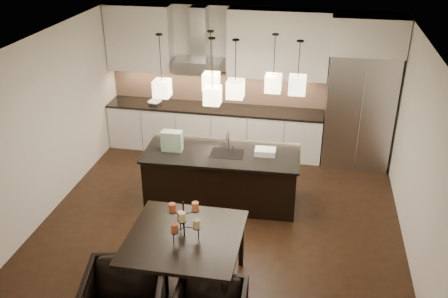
# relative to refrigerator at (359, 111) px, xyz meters

# --- Properties ---
(floor) EXTENTS (5.50, 5.50, 0.02)m
(floor) POSITION_rel_refrigerator_xyz_m (-2.10, -2.38, -1.08)
(floor) COLOR black
(floor) RESTS_ON ground
(ceiling) EXTENTS (5.50, 5.50, 0.02)m
(ceiling) POSITION_rel_refrigerator_xyz_m (-2.10, -2.38, 1.73)
(ceiling) COLOR white
(ceiling) RESTS_ON wall_back
(wall_back) EXTENTS (5.50, 0.02, 2.80)m
(wall_back) POSITION_rel_refrigerator_xyz_m (-2.10, 0.38, 0.32)
(wall_back) COLOR silver
(wall_back) RESTS_ON ground
(wall_front) EXTENTS (5.50, 0.02, 2.80)m
(wall_front) POSITION_rel_refrigerator_xyz_m (-2.10, -5.14, 0.32)
(wall_front) COLOR silver
(wall_front) RESTS_ON ground
(wall_left) EXTENTS (0.02, 5.50, 2.80)m
(wall_left) POSITION_rel_refrigerator_xyz_m (-4.86, -2.38, 0.32)
(wall_left) COLOR silver
(wall_left) RESTS_ON ground
(wall_right) EXTENTS (0.02, 5.50, 2.80)m
(wall_right) POSITION_rel_refrigerator_xyz_m (0.66, -2.38, 0.32)
(wall_right) COLOR silver
(wall_right) RESTS_ON ground
(refrigerator) EXTENTS (1.20, 0.72, 2.15)m
(refrigerator) POSITION_rel_refrigerator_xyz_m (0.00, 0.00, 0.00)
(refrigerator) COLOR #B7B7BA
(refrigerator) RESTS_ON floor
(fridge_panel) EXTENTS (1.26, 0.72, 0.65)m
(fridge_panel) POSITION_rel_refrigerator_xyz_m (0.00, 0.00, 1.40)
(fridge_panel) COLOR silver
(fridge_panel) RESTS_ON refrigerator
(lower_cabinets) EXTENTS (4.21, 0.62, 0.88)m
(lower_cabinets) POSITION_rel_refrigerator_xyz_m (-2.73, 0.05, -0.64)
(lower_cabinets) COLOR silver
(lower_cabinets) RESTS_ON floor
(countertop) EXTENTS (4.21, 0.66, 0.04)m
(countertop) POSITION_rel_refrigerator_xyz_m (-2.73, 0.05, -0.17)
(countertop) COLOR black
(countertop) RESTS_ON lower_cabinets
(backsplash) EXTENTS (4.21, 0.02, 0.63)m
(backsplash) POSITION_rel_refrigerator_xyz_m (-2.73, 0.35, 0.16)
(backsplash) COLOR tan
(backsplash) RESTS_ON countertop
(upper_cab_left) EXTENTS (1.25, 0.35, 1.25)m
(upper_cab_left) POSITION_rel_refrigerator_xyz_m (-4.20, 0.19, 1.10)
(upper_cab_left) COLOR silver
(upper_cab_left) RESTS_ON wall_back
(upper_cab_right) EXTENTS (1.85, 0.35, 1.25)m
(upper_cab_right) POSITION_rel_refrigerator_xyz_m (-1.55, 0.19, 1.10)
(upper_cab_right) COLOR silver
(upper_cab_right) RESTS_ON wall_back
(hood_canopy) EXTENTS (0.90, 0.52, 0.24)m
(hood_canopy) POSITION_rel_refrigerator_xyz_m (-3.03, 0.10, 0.65)
(hood_canopy) COLOR #B7B7BA
(hood_canopy) RESTS_ON wall_back
(hood_chimney) EXTENTS (0.30, 0.28, 0.96)m
(hood_chimney) POSITION_rel_refrigerator_xyz_m (-3.03, 0.21, 1.24)
(hood_chimney) COLOR #B7B7BA
(hood_chimney) RESTS_ON hood_canopy
(fruit_bowl) EXTENTS (0.28, 0.28, 0.06)m
(fruit_bowl) POSITION_rel_refrigerator_xyz_m (-3.91, 0.00, -0.12)
(fruit_bowl) COLOR silver
(fruit_bowl) RESTS_ON countertop
(island_body) EXTENTS (2.46, 1.06, 0.85)m
(island_body) POSITION_rel_refrigerator_xyz_m (-2.21, -1.80, -0.65)
(island_body) COLOR black
(island_body) RESTS_ON floor
(island_top) EXTENTS (2.54, 1.14, 0.04)m
(island_top) POSITION_rel_refrigerator_xyz_m (-2.21, -1.80, -0.20)
(island_top) COLOR black
(island_top) RESTS_ON island_body
(faucet) EXTENTS (0.11, 0.24, 0.37)m
(faucet) POSITION_rel_refrigerator_xyz_m (-2.12, -1.70, 0.00)
(faucet) COLOR silver
(faucet) RESTS_ON island_top
(tote_bag) EXTENTS (0.34, 0.19, 0.33)m
(tote_bag) POSITION_rel_refrigerator_xyz_m (-3.01, -1.86, -0.02)
(tote_bag) COLOR #256233
(tote_bag) RESTS_ON island_top
(food_container) EXTENTS (0.34, 0.24, 0.10)m
(food_container) POSITION_rel_refrigerator_xyz_m (-1.52, -1.74, -0.13)
(food_container) COLOR silver
(food_container) RESTS_ON island_top
(dining_table) EXTENTS (1.39, 1.39, 0.83)m
(dining_table) POSITION_rel_refrigerator_xyz_m (-2.25, -4.00, -0.66)
(dining_table) COLOR black
(dining_table) RESTS_ON floor
(candelabra) EXTENTS (0.40, 0.40, 0.49)m
(candelabra) POSITION_rel_refrigerator_xyz_m (-2.25, -4.00, 0.00)
(candelabra) COLOR black
(candelabra) RESTS_ON dining_table
(candle_a) EXTENTS (0.08, 0.08, 0.11)m
(candle_a) POSITION_rel_refrigerator_xyz_m (-2.09, -4.00, -0.04)
(candle_a) COLOR beige
(candle_a) RESTS_ON candelabra
(candle_b) EXTENTS (0.08, 0.08, 0.11)m
(candle_b) POSITION_rel_refrigerator_xyz_m (-2.32, -3.87, -0.04)
(candle_b) COLOR #D96841
(candle_b) RESTS_ON candelabra
(candle_c) EXTENTS (0.08, 0.08, 0.11)m
(candle_c) POSITION_rel_refrigerator_xyz_m (-2.32, -4.13, -0.04)
(candle_c) COLOR #AC4F2B
(candle_c) RESTS_ON candelabra
(candle_d) EXTENTS (0.08, 0.08, 0.11)m
(candle_d) POSITION_rel_refrigerator_xyz_m (-2.12, -3.90, 0.13)
(candle_d) COLOR #D96841
(candle_d) RESTS_ON candelabra
(candle_e) EXTENTS (0.08, 0.08, 0.11)m
(candle_e) POSITION_rel_refrigerator_xyz_m (-2.39, -3.98, 0.13)
(candle_e) COLOR #AC4F2B
(candle_e) RESTS_ON candelabra
(candle_f) EXTENTS (0.08, 0.08, 0.11)m
(candle_f) POSITION_rel_refrigerator_xyz_m (-2.22, -4.15, 0.13)
(candle_f) COLOR beige
(candle_f) RESTS_ON candelabra
(pendant_a) EXTENTS (0.24, 0.24, 0.26)m
(pendant_a) POSITION_rel_refrigerator_xyz_m (-3.09, -1.96, 0.90)
(pendant_a) COLOR beige
(pendant_a) RESTS_ON ceiling
(pendant_b) EXTENTS (0.24, 0.24, 0.26)m
(pendant_b) POSITION_rel_refrigerator_xyz_m (-2.41, -1.63, 0.94)
(pendant_b) COLOR beige
(pendant_b) RESTS_ON ceiling
(pendant_c) EXTENTS (0.24, 0.24, 0.26)m
(pendant_c) POSITION_rel_refrigerator_xyz_m (-1.95, -2.07, 1.00)
(pendant_c) COLOR beige
(pendant_c) RESTS_ON ceiling
(pendant_d) EXTENTS (0.24, 0.24, 0.26)m
(pendant_d) POSITION_rel_refrigerator_xyz_m (-1.45, -1.64, 0.98)
(pendant_d) COLOR beige
(pendant_d) RESTS_ON ceiling
(pendant_e) EXTENTS (0.24, 0.24, 0.26)m
(pendant_e) POSITION_rel_refrigerator_xyz_m (-1.08, -1.97, 1.08)
(pendant_e) COLOR beige
(pendant_e) RESTS_ON ceiling
(pendant_f) EXTENTS (0.24, 0.24, 0.26)m
(pendant_f) POSITION_rel_refrigerator_xyz_m (-2.30, -2.04, 0.87)
(pendant_f) COLOR beige
(pendant_f) RESTS_ON ceiling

